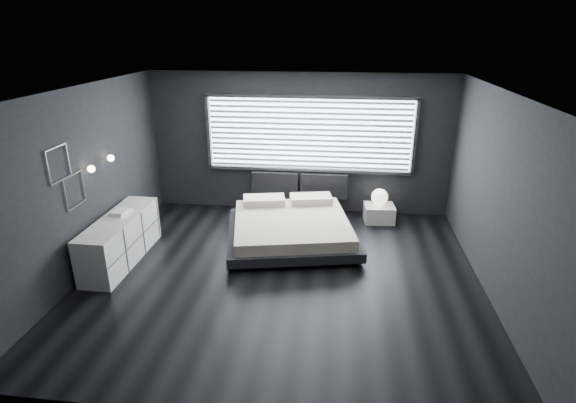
# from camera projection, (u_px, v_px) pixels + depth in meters

# --- Properties ---
(room) EXTENTS (6.04, 6.00, 2.80)m
(room) POSITION_uv_depth(u_px,v_px,m) (281.00, 190.00, 6.43)
(room) COLOR black
(room) RESTS_ON ground
(window) EXTENTS (4.14, 0.09, 1.52)m
(window) POSITION_uv_depth(u_px,v_px,m) (309.00, 135.00, 8.83)
(window) COLOR white
(window) RESTS_ON ground
(headboard) EXTENTS (1.96, 0.16, 0.52)m
(headboard) POSITION_uv_depth(u_px,v_px,m) (299.00, 185.00, 9.18)
(headboard) COLOR black
(headboard) RESTS_ON ground
(sconce_near) EXTENTS (0.18, 0.11, 0.11)m
(sconce_near) POSITION_uv_depth(u_px,v_px,m) (91.00, 169.00, 6.73)
(sconce_near) COLOR silver
(sconce_near) RESTS_ON ground
(sconce_far) EXTENTS (0.18, 0.11, 0.11)m
(sconce_far) POSITION_uv_depth(u_px,v_px,m) (111.00, 158.00, 7.28)
(sconce_far) COLOR silver
(sconce_far) RESTS_ON ground
(wall_art_upper) EXTENTS (0.01, 0.48, 0.48)m
(wall_art_upper) POSITION_uv_depth(u_px,v_px,m) (59.00, 164.00, 6.09)
(wall_art_upper) COLOR #47474C
(wall_art_upper) RESTS_ON ground
(wall_art_lower) EXTENTS (0.01, 0.48, 0.48)m
(wall_art_lower) POSITION_uv_depth(u_px,v_px,m) (75.00, 190.00, 6.50)
(wall_art_lower) COLOR #47474C
(wall_art_lower) RESTS_ON ground
(bed) EXTENTS (2.59, 2.51, 0.57)m
(bed) POSITION_uv_depth(u_px,v_px,m) (291.00, 227.00, 7.98)
(bed) COLOR black
(bed) RESTS_ON ground
(nightstand) EXTENTS (0.61, 0.52, 0.33)m
(nightstand) POSITION_uv_depth(u_px,v_px,m) (379.00, 213.00, 8.84)
(nightstand) COLOR white
(nightstand) RESTS_ON ground
(orb_lamp) EXTENTS (0.32, 0.32, 0.32)m
(orb_lamp) POSITION_uv_depth(u_px,v_px,m) (380.00, 197.00, 8.76)
(orb_lamp) COLOR white
(orb_lamp) RESTS_ON nightstand
(dresser) EXTENTS (0.54, 1.90, 0.76)m
(dresser) POSITION_uv_depth(u_px,v_px,m) (121.00, 239.00, 7.26)
(dresser) COLOR white
(dresser) RESTS_ON ground
(book_stack) EXTENTS (0.30, 0.36, 0.07)m
(book_stack) POSITION_uv_depth(u_px,v_px,m) (121.00, 212.00, 7.26)
(book_stack) COLOR white
(book_stack) RESTS_ON dresser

